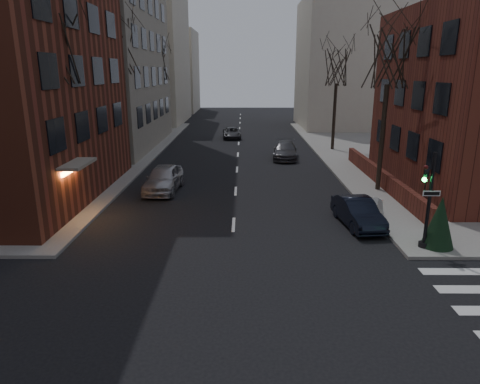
# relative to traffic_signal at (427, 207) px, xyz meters

# --- Properties ---
(low_wall_right) EXTENTS (0.35, 16.00, 1.00)m
(low_wall_right) POSITION_rel_traffic_signal_xyz_m (1.36, 10.01, -1.26)
(low_wall_right) COLOR #5D251A
(low_wall_right) RESTS_ON sidewalk_far_right
(building_distant_la) EXTENTS (14.00, 16.00, 18.00)m
(building_distant_la) POSITION_rel_traffic_signal_xyz_m (-22.94, 46.01, 7.09)
(building_distant_la) COLOR beige
(building_distant_la) RESTS_ON ground
(building_distant_ra) EXTENTS (14.00, 14.00, 16.00)m
(building_distant_ra) POSITION_rel_traffic_signal_xyz_m (7.06, 41.01, 6.09)
(building_distant_ra) COLOR beige
(building_distant_ra) RESTS_ON ground
(building_distant_lb) EXTENTS (10.00, 12.00, 14.00)m
(building_distant_lb) POSITION_rel_traffic_signal_xyz_m (-20.94, 63.01, 5.09)
(building_distant_lb) COLOR beige
(building_distant_lb) RESTS_ON ground
(traffic_signal) EXTENTS (0.76, 0.44, 4.00)m
(traffic_signal) POSITION_rel_traffic_signal_xyz_m (0.00, 0.00, 0.00)
(traffic_signal) COLOR black
(traffic_signal) RESTS_ON sidewalk_far_right
(tree_left_a) EXTENTS (4.18, 4.18, 10.26)m
(tree_left_a) POSITION_rel_traffic_signal_xyz_m (-16.74, 5.01, 6.56)
(tree_left_a) COLOR #2D231C
(tree_left_a) RESTS_ON sidewalk_far_left
(tree_left_b) EXTENTS (4.40, 4.40, 10.80)m
(tree_left_b) POSITION_rel_traffic_signal_xyz_m (-16.74, 17.01, 7.00)
(tree_left_b) COLOR #2D231C
(tree_left_b) RESTS_ON sidewalk_far_left
(tree_left_c) EXTENTS (3.96, 3.96, 9.72)m
(tree_left_c) POSITION_rel_traffic_signal_xyz_m (-16.74, 31.01, 6.12)
(tree_left_c) COLOR #2D231C
(tree_left_c) RESTS_ON sidewalk_far_left
(tree_right_a) EXTENTS (3.96, 3.96, 9.72)m
(tree_right_a) POSITION_rel_traffic_signal_xyz_m (0.86, 9.01, 6.12)
(tree_right_a) COLOR #2D231C
(tree_right_a) RESTS_ON sidewalk_far_right
(tree_right_b) EXTENTS (3.74, 3.74, 9.18)m
(tree_right_b) POSITION_rel_traffic_signal_xyz_m (0.86, 23.01, 5.68)
(tree_right_b) COLOR #2D231C
(tree_right_b) RESTS_ON sidewalk_far_right
(streetlamp_near) EXTENTS (0.36, 0.36, 6.28)m
(streetlamp_near) POSITION_rel_traffic_signal_xyz_m (-16.14, 13.01, 2.33)
(streetlamp_near) COLOR black
(streetlamp_near) RESTS_ON sidewalk_far_left
(streetlamp_far) EXTENTS (0.36, 0.36, 6.28)m
(streetlamp_far) POSITION_rel_traffic_signal_xyz_m (-16.14, 33.01, 2.33)
(streetlamp_far) COLOR black
(streetlamp_far) RESTS_ON sidewalk_far_left
(parked_sedan) EXTENTS (1.89, 4.20, 1.34)m
(parked_sedan) POSITION_rel_traffic_signal_xyz_m (-1.95, 2.94, -1.24)
(parked_sedan) COLOR black
(parked_sedan) RESTS_ON ground
(car_lane_silver) EXTENTS (2.15, 4.82, 1.61)m
(car_lane_silver) POSITION_rel_traffic_signal_xyz_m (-12.38, 8.98, -1.10)
(car_lane_silver) COLOR #A6A6AC
(car_lane_silver) RESTS_ON ground
(car_lane_gray) EXTENTS (2.44, 5.00, 1.40)m
(car_lane_gray) POSITION_rel_traffic_signal_xyz_m (-3.91, 19.27, -1.21)
(car_lane_gray) COLOR #3C3C40
(car_lane_gray) RESTS_ON ground
(car_lane_far) EXTENTS (2.16, 4.29, 1.16)m
(car_lane_far) POSITION_rel_traffic_signal_xyz_m (-8.74, 30.56, -1.33)
(car_lane_far) COLOR #38383C
(car_lane_far) RESTS_ON ground
(sandwich_board) EXTENTS (0.48, 0.60, 0.85)m
(sandwich_board) POSITION_rel_traffic_signal_xyz_m (-0.64, 4.23, -1.33)
(sandwich_board) COLOR white
(sandwich_board) RESTS_ON sidewalk_far_right
(evergreen_shrub) EXTENTS (1.73, 1.73, 2.17)m
(evergreen_shrub) POSITION_rel_traffic_signal_xyz_m (0.63, 0.06, -0.67)
(evergreen_shrub) COLOR black
(evergreen_shrub) RESTS_ON sidewalk_far_right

